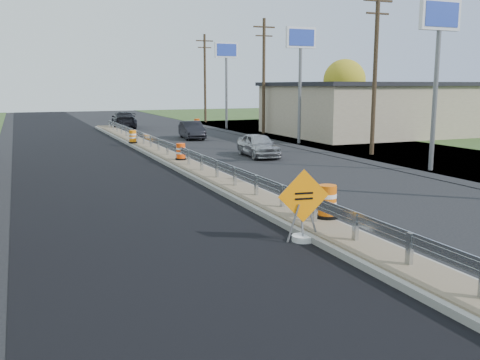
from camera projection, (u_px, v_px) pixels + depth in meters
name	position (u px, v px, depth m)	size (l,w,h in m)	color
ground	(256.00, 201.00, 18.84)	(140.00, 140.00, 0.00)	black
milled_overlay	(91.00, 168.00, 26.26)	(7.20, 120.00, 0.01)	black
median	(189.00, 167.00, 26.09)	(1.60, 55.00, 0.23)	gray
guardrail	(183.00, 152.00, 26.89)	(0.10, 46.15, 0.72)	silver
retail_building_near	(387.00, 108.00, 44.58)	(18.50, 12.50, 4.27)	tan
pylon_sign_south	(439.00, 31.00, 24.40)	(2.20, 0.30, 7.90)	slate
pylon_sign_mid	(301.00, 49.00, 36.22)	(2.20, 0.30, 7.90)	slate
pylon_sign_north	(226.00, 58.00, 48.94)	(2.20, 0.30, 7.90)	slate
utility_pole_smid	(375.00, 69.00, 30.51)	(1.90, 0.26, 9.40)	#473523
utility_pole_nmid	(264.00, 74.00, 44.14)	(1.90, 0.26, 9.40)	#473523
utility_pole_north	(205.00, 77.00, 57.77)	(1.90, 0.26, 9.40)	#473523
tree_far_yellow	(344.00, 80.00, 58.78)	(4.62, 4.62, 6.86)	#473523
caution_sign	(303.00, 223.00, 13.92)	(1.38, 0.58, 1.92)	white
barrel_median_near	(327.00, 202.00, 15.49)	(0.66, 0.66, 0.96)	black
barrel_median_mid	(181.00, 152.00, 27.59)	(0.58, 0.58, 0.85)	black
barrel_median_far	(133.00, 137.00, 35.61)	(0.58, 0.58, 0.84)	black
barrel_shoulder_far	(197.00, 124.00, 49.91)	(0.64, 0.64, 0.94)	black
car_silver	(258.00, 145.00, 30.41)	(1.58, 3.94, 1.34)	#A2A2A6
car_dark_mid	(192.00, 130.00, 40.64)	(1.41, 4.04, 1.33)	black
car_dark_far	(124.00, 120.00, 50.83)	(2.19, 5.40, 1.57)	black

